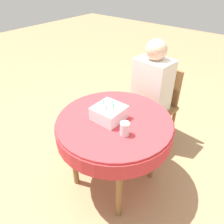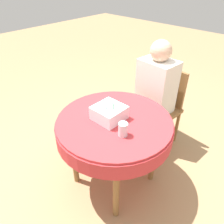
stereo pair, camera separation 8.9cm
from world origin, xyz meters
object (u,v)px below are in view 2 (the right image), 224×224
object	(u,v)px
chair	(158,104)
drinking_glass	(123,129)
birthday_cake	(109,113)
person	(155,88)

from	to	relation	value
chair	drinking_glass	bearing A→B (deg)	-69.67
chair	drinking_glass	size ratio (longest dim) A/B	8.18
birthday_cake	drinking_glass	bearing A→B (deg)	-20.67
chair	birthday_cake	size ratio (longest dim) A/B	3.82
person	birthday_cake	distance (m)	0.71
chair	drinking_glass	world-z (taller)	chair
person	drinking_glass	distance (m)	0.83
chair	person	xyz separation A→B (m)	(-0.01, -0.09, 0.24)
birthday_cake	drinking_glass	distance (m)	0.22
chair	person	distance (m)	0.25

